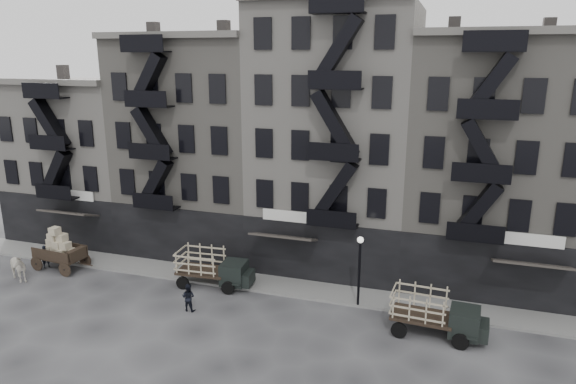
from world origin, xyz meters
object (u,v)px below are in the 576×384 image
(pedestrian_west, at_px, (46,257))
(stake_truck_west, at_px, (213,266))
(stake_truck_east, at_px, (436,311))
(pedestrian_mid, at_px, (188,297))
(horse, at_px, (15,267))
(wagon, at_px, (58,245))

(pedestrian_west, bearing_deg, stake_truck_west, -51.76)
(stake_truck_east, xyz_separation_m, pedestrian_mid, (-13.37, -1.50, -0.56))
(pedestrian_west, relative_size, pedestrian_mid, 0.96)
(stake_truck_west, height_order, pedestrian_west, stake_truck_west)
(horse, bearing_deg, pedestrian_west, 14.97)
(pedestrian_west, bearing_deg, horse, -152.64)
(wagon, height_order, stake_truck_west, wagon)
(wagon, height_order, pedestrian_west, wagon)
(wagon, bearing_deg, pedestrian_west, -168.01)
(horse, height_order, pedestrian_mid, horse)
(stake_truck_west, relative_size, stake_truck_east, 0.99)
(horse, xyz_separation_m, wagon, (1.30, 2.42, 0.76))
(stake_truck_east, bearing_deg, horse, -173.32)
(pedestrian_west, xyz_separation_m, pedestrian_mid, (12.16, -2.49, 0.03))
(stake_truck_west, xyz_separation_m, pedestrian_mid, (0.08, -3.34, -0.54))
(stake_truck_east, xyz_separation_m, pedestrian_west, (-25.53, 0.99, -0.59))
(stake_truck_west, distance_m, pedestrian_west, 12.12)
(wagon, relative_size, pedestrian_mid, 2.24)
(stake_truck_west, bearing_deg, horse, -169.59)
(stake_truck_west, height_order, pedestrian_mid, stake_truck_west)
(wagon, xyz_separation_m, pedestrian_mid, (11.14, -2.60, -0.87))
(pedestrian_west, bearing_deg, wagon, -49.24)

